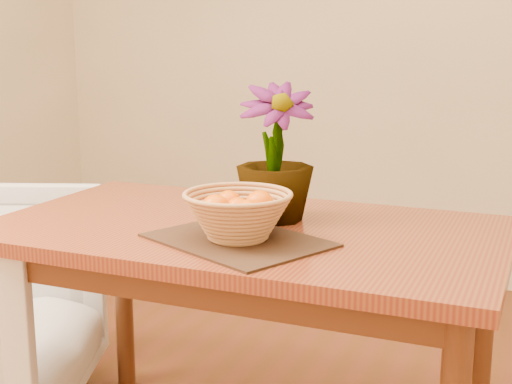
% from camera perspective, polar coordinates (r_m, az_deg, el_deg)
% --- Properties ---
extents(wall_back, '(4.00, 0.02, 2.70)m').
position_cam_1_polar(wall_back, '(3.77, 11.40, 13.28)').
color(wall_back, beige).
rests_on(wall_back, floor).
extents(table, '(1.40, 0.80, 0.75)m').
position_cam_1_polar(table, '(1.99, -0.91, -5.12)').
color(table, brown).
rests_on(table, floor).
extents(placemat, '(0.52, 0.47, 0.01)m').
position_cam_1_polar(placemat, '(1.81, -1.45, -3.87)').
color(placemat, '#372014').
rests_on(placemat, table).
extents(wicker_basket, '(0.28, 0.28, 0.11)m').
position_cam_1_polar(wicker_basket, '(1.79, -1.46, -2.05)').
color(wicker_basket, '#BB7A4E').
rests_on(wicker_basket, placemat).
extents(orange_pile, '(0.16, 0.16, 0.07)m').
position_cam_1_polar(orange_pile, '(1.79, -1.46, -1.25)').
color(orange_pile, '#FF6804').
rests_on(orange_pile, wicker_basket).
extents(potted_plant, '(0.29, 0.29, 0.39)m').
position_cam_1_polar(potted_plant, '(1.99, 1.54, 3.16)').
color(potted_plant, '#154313').
rests_on(potted_plant, table).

